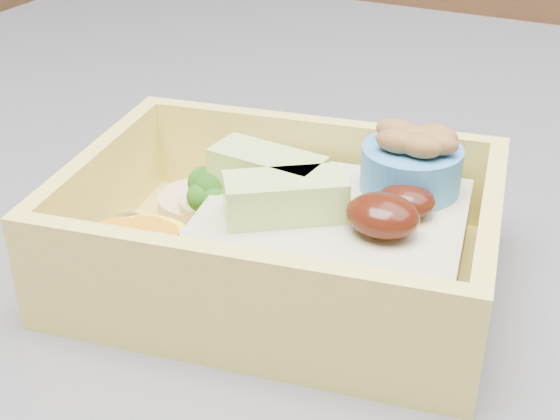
% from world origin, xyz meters
% --- Properties ---
extents(bento_box, '(0.22, 0.18, 0.07)m').
position_xyz_m(bento_box, '(-0.14, -0.19, 0.95)').
color(bento_box, '#E5D05E').
rests_on(bento_box, island).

